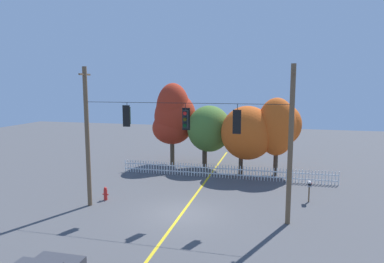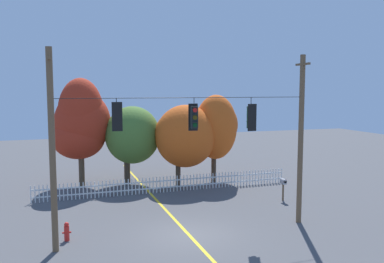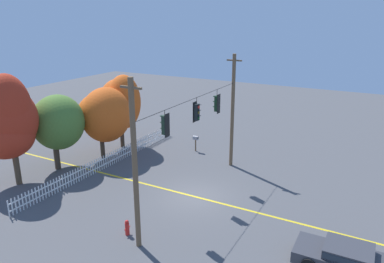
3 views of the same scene
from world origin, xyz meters
TOP-DOWN VIEW (x-y plane):
  - ground at (0.00, 0.00)m, footprint 80.00×80.00m
  - lane_centerline_stripe at (0.00, 0.00)m, footprint 0.16×36.00m
  - signal_support_span at (0.00, 0.00)m, footprint 11.67×1.10m
  - traffic_signal_eastbound_side at (-3.15, -0.01)m, footprint 0.43×0.38m
  - traffic_signal_northbound_secondary at (0.23, 0.01)m, footprint 0.43×0.38m
  - traffic_signal_southbound_primary at (3.00, -0.01)m, footprint 0.43×0.38m
  - white_picket_fence at (1.21, 7.86)m, footprint 16.54×0.06m
  - autumn_maple_near_fence at (-3.90, 11.39)m, footprint 3.93×3.48m
  - autumn_maple_mid at (-0.68, 10.85)m, footprint 3.75×3.58m
  - autumn_oak_far_east at (2.68, 9.35)m, footprint 4.15×3.78m
  - autumn_maple_far_west at (5.21, 9.68)m, footprint 3.46×3.69m
  - fire_hydrant at (-5.24, 1.06)m, footprint 0.38×0.22m
  - roadside_mailbox at (7.07, 3.70)m, footprint 0.25×0.44m

SIDE VIEW (x-z plane):
  - ground at x=0.00m, z-range 0.00..0.00m
  - lane_centerline_stripe at x=0.00m, z-range 0.00..0.01m
  - fire_hydrant at x=-5.24m, z-range -0.01..0.83m
  - white_picket_fence at x=1.21m, z-range 0.00..1.02m
  - roadside_mailbox at x=7.07m, z-range 0.41..1.72m
  - autumn_oak_far_east at x=2.68m, z-range 0.67..6.20m
  - autumn_maple_mid at x=-0.68m, z-range 0.75..6.17m
  - autumn_maple_far_west at x=5.21m, z-range 0.88..7.07m
  - signal_support_span at x=0.00m, z-range 0.09..8.28m
  - autumn_maple_near_fence at x=-3.90m, z-range 0.59..7.90m
  - traffic_signal_southbound_primary at x=3.00m, z-range 4.50..6.04m
  - traffic_signal_northbound_secondary at x=0.23m, z-range 4.59..6.06m
  - traffic_signal_eastbound_side at x=-3.15m, z-range 4.76..6.11m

